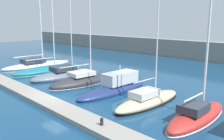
{
  "coord_description": "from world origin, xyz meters",
  "views": [
    {
      "loc": [
        17.34,
        -10.44,
        6.45
      ],
      "look_at": [
        0.09,
        6.22,
        1.56
      ],
      "focal_mm": 38.7,
      "sensor_mm": 36.0,
      "label": 1
    }
  ],
  "objects": [
    {
      "name": "sailboat_charcoal_fourth",
      "position": [
        -2.4,
        4.54,
        0.3
      ],
      "size": [
        2.94,
        8.14,
        12.64
      ],
      "rotation": [
        0.0,
        0.0,
        1.54
      ],
      "color": "#2D2D33",
      "rests_on": "ground_plane"
    },
    {
      "name": "breakwater_seawall",
      "position": [
        0.0,
        28.38,
        1.57
      ],
      "size": [
        108.0,
        2.07,
        3.13
      ],
      "primitive_type": "cube",
      "color": "gray",
      "rests_on": "ground_plane"
    },
    {
      "name": "ground_plane",
      "position": [
        0.0,
        0.0,
        0.0
      ],
      "size": [
        120.0,
        120.0,
        0.0
      ],
      "primitive_type": "plane",
      "color": "navy"
    },
    {
      "name": "dock_pier",
      "position": [
        0.0,
        -1.54,
        0.18
      ],
      "size": [
        36.37,
        1.69,
        0.35
      ],
      "primitive_type": "cube",
      "color": "gray",
      "rests_on": "ground_plane"
    },
    {
      "name": "sailboat_slate_third",
      "position": [
        -6.27,
        4.58,
        0.34
      ],
      "size": [
        2.91,
        8.27,
        16.55
      ],
      "rotation": [
        0.0,
        0.0,
        1.54
      ],
      "color": "slate",
      "rests_on": "ground_plane"
    },
    {
      "name": "sailboat_teal_second",
      "position": [
        -10.48,
        4.91,
        0.33
      ],
      "size": [
        2.88,
        9.62,
        17.18
      ],
      "rotation": [
        0.0,
        0.0,
        1.57
      ],
      "color": "#19707F",
      "rests_on": "ground_plane"
    },
    {
      "name": "dock_bollard",
      "position": [
        7.25,
        -1.54,
        0.57
      ],
      "size": [
        0.2,
        0.2,
        0.44
      ],
      "primitive_type": "cylinder",
      "color": "black",
      "rests_on": "dock_pier"
    },
    {
      "name": "sailboat_sand_sixth",
      "position": [
        6.3,
        4.21,
        0.38
      ],
      "size": [
        1.98,
        7.43,
        14.91
      ],
      "rotation": [
        0.0,
        0.0,
        1.57
      ],
      "color": "beige",
      "rests_on": "ground_plane"
    },
    {
      "name": "motorboat_navy_fifth",
      "position": [
        2.0,
        4.81,
        0.42
      ],
      "size": [
        2.42,
        8.55,
        2.79
      ],
      "rotation": [
        0.0,
        0.0,
        1.6
      ],
      "color": "navy",
      "rests_on": "ground_plane"
    },
    {
      "name": "sailboat_red_seventh",
      "position": [
        10.41,
        4.1,
        0.43
      ],
      "size": [
        2.22,
        7.23,
        15.85
      ],
      "rotation": [
        0.0,
        0.0,
        1.6
      ],
      "color": "#B72D28",
      "rests_on": "ground_plane"
    },
    {
      "name": "sailboat_white_nearest",
      "position": [
        -15.0,
        5.7,
        0.44
      ],
      "size": [
        3.06,
        10.36,
        21.89
      ],
      "rotation": [
        0.0,
        0.0,
        1.55
      ],
      "color": "white",
      "rests_on": "ground_plane"
    }
  ]
}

